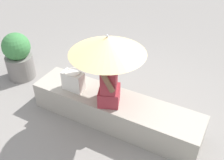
# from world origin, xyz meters

# --- Properties ---
(ground_plane) EXTENTS (14.00, 14.00, 0.00)m
(ground_plane) POSITION_xyz_m (0.00, 0.00, 0.00)
(ground_plane) COLOR gray
(stone_bench) EXTENTS (2.54, 0.58, 0.42)m
(stone_bench) POSITION_xyz_m (0.00, 0.00, 0.21)
(stone_bench) COLOR #A8A093
(stone_bench) RESTS_ON ground
(person_seated) EXTENTS (0.39, 0.51, 0.90)m
(person_seated) POSITION_xyz_m (0.04, 0.08, 0.81)
(person_seated) COLOR #992D38
(person_seated) RESTS_ON stone_bench
(parasol) EXTENTS (1.00, 1.00, 1.00)m
(parasol) POSITION_xyz_m (0.09, 0.04, 1.27)
(parasol) COLOR #B7B7BC
(parasol) RESTS_ON stone_bench
(handbag_black) EXTENTS (0.32, 0.23, 0.31)m
(handbag_black) POSITION_xyz_m (0.64, 0.08, 0.57)
(handbag_black) COLOR silver
(handbag_black) RESTS_ON stone_bench
(planter_near) EXTENTS (0.49, 0.49, 0.87)m
(planter_near) POSITION_xyz_m (2.07, -0.23, 0.43)
(planter_near) COLOR gray
(planter_near) RESTS_ON ground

